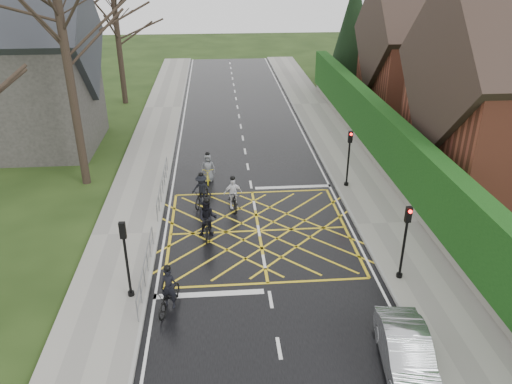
{
  "coord_description": "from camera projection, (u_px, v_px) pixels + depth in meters",
  "views": [
    {
      "loc": [
        -1.75,
        -19.64,
        11.57
      ],
      "look_at": [
        -0.01,
        1.4,
        1.3
      ],
      "focal_mm": 35.0,
      "sensor_mm": 36.0,
      "label": 1
    }
  ],
  "objects": [
    {
      "name": "tree_near",
      "position": [
        63.0,
        34.0,
        24.04
      ],
      "size": [
        9.24,
        9.24,
        11.44
      ],
      "color": "black",
      "rests_on": "ground"
    },
    {
      "name": "tree_far",
      "position": [
        115.0,
        12.0,
        38.67
      ],
      "size": [
        8.4,
        8.4,
        10.4
      ],
      "color": "black",
      "rests_on": "ground"
    },
    {
      "name": "cyclist_mid",
      "position": [
        202.0,
        193.0,
        24.94
      ],
      "size": [
        1.15,
        1.87,
        1.72
      ],
      "rotation": [
        0.0,
        0.0,
        -0.32
      ],
      "color": "black",
      "rests_on": "ground"
    },
    {
      "name": "sidewalk_right",
      "position": [
        387.0,
        224.0,
        23.2
      ],
      "size": [
        3.0,
        80.0,
        0.15
      ],
      "primitive_type": "cube",
      "color": "gray",
      "rests_on": "ground"
    },
    {
      "name": "conifer",
      "position": [
        353.0,
        31.0,
        44.7
      ],
      "size": [
        4.6,
        4.6,
        10.0
      ],
      "color": "black",
      "rests_on": "ground"
    },
    {
      "name": "car",
      "position": [
        407.0,
        354.0,
        14.98
      ],
      "size": [
        1.82,
        4.0,
        1.27
      ],
      "primitive_type": "imported",
      "rotation": [
        0.0,
        0.0,
        -0.13
      ],
      "color": "#AAACB1",
      "rests_on": "ground"
    },
    {
      "name": "traffic_light_ne",
      "position": [
        348.0,
        159.0,
        26.2
      ],
      "size": [
        0.24,
        0.31,
        3.21
      ],
      "rotation": [
        0.0,
        0.0,
        3.14
      ],
      "color": "black",
      "rests_on": "ground"
    },
    {
      "name": "house_far",
      "position": [
        430.0,
        54.0,
        38.1
      ],
      "size": [
        9.8,
        8.8,
        10.3
      ],
      "color": "brown",
      "rests_on": "ground"
    },
    {
      "name": "church",
      "position": [
        21.0,
        71.0,
        30.39
      ],
      "size": [
        8.8,
        7.8,
        11.0
      ],
      "color": "#2D2B28",
      "rests_on": "ground"
    },
    {
      "name": "road",
      "position": [
        259.0,
        231.0,
        22.79
      ],
      "size": [
        9.0,
        80.0,
        0.01
      ],
      "primitive_type": "cube",
      "color": "black",
      "rests_on": "ground"
    },
    {
      "name": "railing_north",
      "position": [
        162.0,
        182.0,
        25.69
      ],
      "size": [
        0.05,
        6.04,
        1.03
      ],
      "color": "slate",
      "rests_on": "ground"
    },
    {
      "name": "stone_wall",
      "position": [
        384.0,
        167.0,
        28.59
      ],
      "size": [
        0.5,
        38.0,
        0.7
      ],
      "primitive_type": "cube",
      "color": "slate",
      "rests_on": "ground"
    },
    {
      "name": "tree_mid",
      "position": [
        78.0,
        3.0,
        30.82
      ],
      "size": [
        10.08,
        10.08,
        12.48
      ],
      "color": "black",
      "rests_on": "ground"
    },
    {
      "name": "sidewalk_left",
      "position": [
        125.0,
        235.0,
        22.31
      ],
      "size": [
        3.0,
        80.0,
        0.15
      ],
      "primitive_type": "cube",
      "color": "gray",
      "rests_on": "ground"
    },
    {
      "name": "cyclist_back",
      "position": [
        208.0,
        222.0,
        22.04
      ],
      "size": [
        0.92,
        1.96,
        1.92
      ],
      "rotation": [
        0.0,
        0.0,
        -0.09
      ],
      "color": "black",
      "rests_on": "ground"
    },
    {
      "name": "ground",
      "position": [
        259.0,
        231.0,
        22.79
      ],
      "size": [
        120.0,
        120.0,
        0.0
      ],
      "primitive_type": "plane",
      "color": "black",
      "rests_on": "ground"
    },
    {
      "name": "cyclist_front",
      "position": [
        233.0,
        197.0,
        24.54
      ],
      "size": [
        0.98,
        1.77,
        1.72
      ],
      "rotation": [
        0.0,
        0.0,
        0.18
      ],
      "color": "black",
      "rests_on": "ground"
    },
    {
      "name": "hedge",
      "position": [
        388.0,
        138.0,
        27.82
      ],
      "size": [
        0.9,
        38.0,
        2.8
      ],
      "primitive_type": "cube",
      "color": "#0F330E",
      "rests_on": "stone_wall"
    },
    {
      "name": "traffic_light_sw",
      "position": [
        127.0,
        260.0,
        17.66
      ],
      "size": [
        0.24,
        0.31,
        3.21
      ],
      "color": "black",
      "rests_on": "ground"
    },
    {
      "name": "railing_south",
      "position": [
        145.0,
        265.0,
        18.97
      ],
      "size": [
        0.05,
        5.04,
        1.03
      ],
      "color": "slate",
      "rests_on": "ground"
    },
    {
      "name": "cyclist_lead",
      "position": [
        208.0,
        171.0,
        27.45
      ],
      "size": [
        0.77,
        1.76,
        1.7
      ],
      "rotation": [
        0.0,
        0.0,
        -0.01
      ],
      "color": "#B2A215",
      "rests_on": "ground"
    },
    {
      "name": "cyclist_rear",
      "position": [
        169.0,
        295.0,
        17.65
      ],
      "size": [
        1.17,
        1.93,
        1.77
      ],
      "rotation": [
        0.0,
        0.0,
        -0.32
      ],
      "color": "black",
      "rests_on": "ground"
    },
    {
      "name": "traffic_light_se",
      "position": [
        404.0,
        244.0,
        18.67
      ],
      "size": [
        0.24,
        0.31,
        3.21
      ],
      "rotation": [
        0.0,
        0.0,
        3.14
      ],
      "color": "black",
      "rests_on": "ground"
    }
  ]
}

